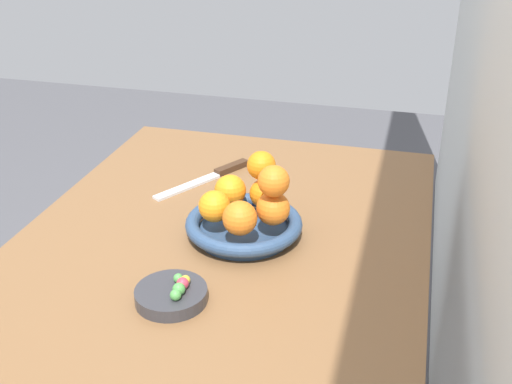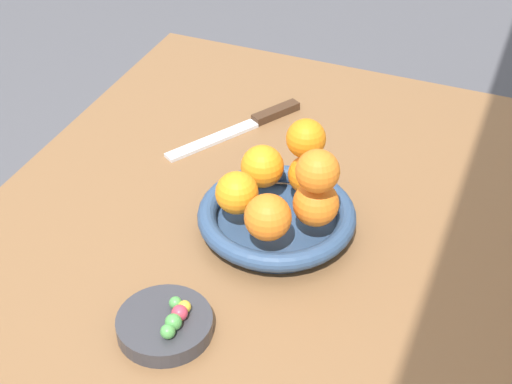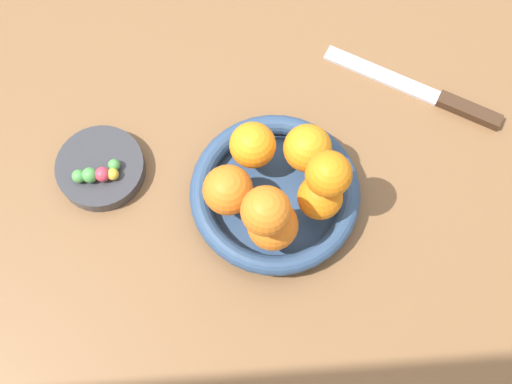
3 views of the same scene
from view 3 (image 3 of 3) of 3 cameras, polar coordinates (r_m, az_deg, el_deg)
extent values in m
plane|color=#4C4C51|center=(1.57, -1.38, -8.85)|extent=(6.00, 6.00, 0.00)
cube|color=brown|center=(0.87, -2.45, 1.04)|extent=(1.10, 0.76, 0.04)
cylinder|color=brown|center=(1.43, 17.66, 8.68)|extent=(0.05, 0.05, 0.70)
cylinder|color=navy|center=(0.84, 1.66, -0.50)|extent=(0.18, 0.18, 0.01)
torus|color=navy|center=(0.82, 1.70, -0.01)|extent=(0.22, 0.22, 0.03)
cylinder|color=#333338|center=(0.87, -13.63, 2.06)|extent=(0.12, 0.12, 0.02)
sphere|color=orange|center=(0.76, 1.49, -2.94)|extent=(0.06, 0.06, 0.06)
sphere|color=orange|center=(0.78, 5.71, -0.45)|extent=(0.06, 0.06, 0.06)
sphere|color=orange|center=(0.80, 4.57, 4.19)|extent=(0.06, 0.06, 0.06)
sphere|color=orange|center=(0.80, -0.30, 4.19)|extent=(0.06, 0.06, 0.06)
sphere|color=orange|center=(0.77, -2.52, 0.18)|extent=(0.06, 0.06, 0.06)
sphere|color=orange|center=(0.70, 0.89, -1.69)|extent=(0.06, 0.06, 0.06)
sphere|color=orange|center=(0.73, 6.47, 1.60)|extent=(0.05, 0.05, 0.05)
sphere|color=#4C9947|center=(0.85, -14.56, 1.22)|extent=(0.02, 0.02, 0.02)
sphere|color=#C6384C|center=(0.85, -13.49, 1.74)|extent=(0.02, 0.02, 0.02)
sphere|color=gold|center=(0.85, -12.61, 1.76)|extent=(0.02, 0.02, 0.02)
sphere|color=#4C9947|center=(0.85, -15.49, 1.26)|extent=(0.02, 0.02, 0.02)
sphere|color=#4C9947|center=(0.85, -12.50, 2.37)|extent=(0.02, 0.02, 0.02)
sphere|color=gold|center=(0.85, -13.62, 1.48)|extent=(0.02, 0.02, 0.02)
cube|color=#3F2819|center=(0.94, 18.42, 6.90)|extent=(0.09, 0.06, 0.01)
cube|color=silver|center=(0.94, 11.09, 10.15)|extent=(0.16, 0.11, 0.01)
camera|label=1|loc=(0.97, -81.54, -7.56)|focal=45.00mm
camera|label=2|loc=(0.74, -85.46, -6.14)|focal=55.00mm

